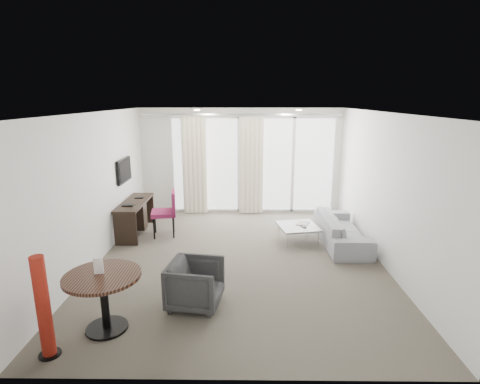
{
  "coord_description": "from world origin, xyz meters",
  "views": [
    {
      "loc": [
        0.08,
        -6.27,
        2.83
      ],
      "look_at": [
        0.0,
        0.6,
        1.1
      ],
      "focal_mm": 28.0,
      "sensor_mm": 36.0,
      "label": 1
    }
  ],
  "objects_px": {
    "desk_chair": "(163,214)",
    "coffee_table": "(298,234)",
    "red_lamp": "(43,307)",
    "rattan_chair_a": "(281,184)",
    "desk": "(135,217)",
    "rattan_chair_b": "(292,184)",
    "round_table": "(105,302)",
    "sofa": "(342,230)",
    "tub_armchair": "(195,284)"
  },
  "relations": [
    {
      "from": "desk_chair",
      "to": "coffee_table",
      "type": "xyz_separation_m",
      "value": [
        2.78,
        -0.32,
        -0.31
      ]
    },
    {
      "from": "red_lamp",
      "to": "rattan_chair_a",
      "type": "relative_size",
      "value": 1.45
    },
    {
      "from": "desk",
      "to": "desk_chair",
      "type": "height_order",
      "value": "desk_chair"
    },
    {
      "from": "coffee_table",
      "to": "rattan_chair_b",
      "type": "xyz_separation_m",
      "value": [
        0.32,
        3.65,
        0.2
      ]
    },
    {
      "from": "coffee_table",
      "to": "rattan_chair_b",
      "type": "distance_m",
      "value": 3.67
    },
    {
      "from": "coffee_table",
      "to": "rattan_chair_b",
      "type": "bearing_deg",
      "value": 84.98
    },
    {
      "from": "coffee_table",
      "to": "rattan_chair_b",
      "type": "relative_size",
      "value": 1.02
    },
    {
      "from": "round_table",
      "to": "desk_chair",
      "type": "bearing_deg",
      "value": 89.32
    },
    {
      "from": "rattan_chair_a",
      "to": "red_lamp",
      "type": "bearing_deg",
      "value": -130.4
    },
    {
      "from": "coffee_table",
      "to": "desk",
      "type": "bearing_deg",
      "value": 172.41
    },
    {
      "from": "desk_chair",
      "to": "round_table",
      "type": "relative_size",
      "value": 1.03
    },
    {
      "from": "coffee_table",
      "to": "sofa",
      "type": "relative_size",
      "value": 0.39
    },
    {
      "from": "desk",
      "to": "tub_armchair",
      "type": "xyz_separation_m",
      "value": [
        1.65,
        -2.88,
        -0.02
      ]
    },
    {
      "from": "round_table",
      "to": "coffee_table",
      "type": "bearing_deg",
      "value": 46.74
    },
    {
      "from": "round_table",
      "to": "tub_armchair",
      "type": "height_order",
      "value": "round_table"
    },
    {
      "from": "rattan_chair_a",
      "to": "round_table",
      "type": "bearing_deg",
      "value": -128.65
    },
    {
      "from": "tub_armchair",
      "to": "rattan_chair_b",
      "type": "relative_size",
      "value": 0.97
    },
    {
      "from": "desk_chair",
      "to": "round_table",
      "type": "bearing_deg",
      "value": -100.57
    },
    {
      "from": "desk",
      "to": "rattan_chair_b",
      "type": "relative_size",
      "value": 2.03
    },
    {
      "from": "rattan_chair_b",
      "to": "coffee_table",
      "type": "bearing_deg",
      "value": -80.43
    },
    {
      "from": "red_lamp",
      "to": "rattan_chair_a",
      "type": "height_order",
      "value": "red_lamp"
    },
    {
      "from": "tub_armchair",
      "to": "rattan_chair_a",
      "type": "bearing_deg",
      "value": -7.89
    },
    {
      "from": "tub_armchair",
      "to": "rattan_chair_a",
      "type": "relative_size",
      "value": 0.87
    },
    {
      "from": "desk_chair",
      "to": "rattan_chair_a",
      "type": "relative_size",
      "value": 1.16
    },
    {
      "from": "round_table",
      "to": "red_lamp",
      "type": "relative_size",
      "value": 0.77
    },
    {
      "from": "desk_chair",
      "to": "red_lamp",
      "type": "bearing_deg",
      "value": -107.54
    },
    {
      "from": "tub_armchair",
      "to": "coffee_table",
      "type": "distance_m",
      "value": 3.0
    },
    {
      "from": "desk",
      "to": "rattan_chair_a",
      "type": "relative_size",
      "value": 1.81
    },
    {
      "from": "rattan_chair_b",
      "to": "sofa",
      "type": "bearing_deg",
      "value": -67.19
    },
    {
      "from": "desk_chair",
      "to": "tub_armchair",
      "type": "xyz_separation_m",
      "value": [
        1.02,
        -2.75,
        -0.15
      ]
    },
    {
      "from": "tub_armchair",
      "to": "coffee_table",
      "type": "bearing_deg",
      "value": -27.32
    },
    {
      "from": "rattan_chair_a",
      "to": "sofa",
      "type": "bearing_deg",
      "value": -91.1
    },
    {
      "from": "round_table",
      "to": "rattan_chair_a",
      "type": "distance_m",
      "value": 7.02
    },
    {
      "from": "rattan_chair_b",
      "to": "red_lamp",
      "type": "bearing_deg",
      "value": -102.24
    },
    {
      "from": "round_table",
      "to": "red_lamp",
      "type": "distance_m",
      "value": 0.73
    },
    {
      "from": "desk_chair",
      "to": "tub_armchair",
      "type": "height_order",
      "value": "desk_chair"
    },
    {
      "from": "coffee_table",
      "to": "sofa",
      "type": "bearing_deg",
      "value": -5.21
    },
    {
      "from": "tub_armchair",
      "to": "rattan_chair_b",
      "type": "distance_m",
      "value": 6.42
    },
    {
      "from": "desk_chair",
      "to": "sofa",
      "type": "bearing_deg",
      "value": -16.2
    },
    {
      "from": "desk_chair",
      "to": "sofa",
      "type": "height_order",
      "value": "desk_chair"
    },
    {
      "from": "desk",
      "to": "rattan_chair_b",
      "type": "xyz_separation_m",
      "value": [
        3.73,
        3.19,
        0.02
      ]
    },
    {
      "from": "desk",
      "to": "desk_chair",
      "type": "distance_m",
      "value": 0.66
    },
    {
      "from": "tub_armchair",
      "to": "rattan_chair_a",
      "type": "distance_m",
      "value": 6.12
    },
    {
      "from": "coffee_table",
      "to": "sofa",
      "type": "distance_m",
      "value": 0.87
    },
    {
      "from": "red_lamp",
      "to": "tub_armchair",
      "type": "xyz_separation_m",
      "value": [
        1.53,
        1.07,
        -0.28
      ]
    },
    {
      "from": "red_lamp",
      "to": "tub_armchair",
      "type": "distance_m",
      "value": 1.89
    },
    {
      "from": "sofa",
      "to": "rattan_chair_a",
      "type": "relative_size",
      "value": 2.34
    },
    {
      "from": "tub_armchair",
      "to": "round_table",
      "type": "bearing_deg",
      "value": 127.02
    },
    {
      "from": "desk",
      "to": "rattan_chair_a",
      "type": "bearing_deg",
      "value": 41.3
    },
    {
      "from": "sofa",
      "to": "rattan_chair_b",
      "type": "relative_size",
      "value": 2.62
    }
  ]
}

